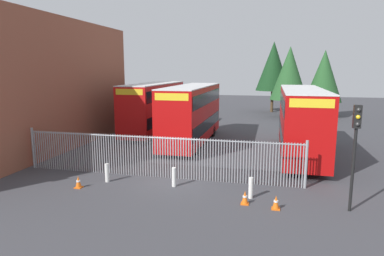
{
  "coord_description": "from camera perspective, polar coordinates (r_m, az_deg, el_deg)",
  "views": [
    {
      "loc": [
        4.83,
        -16.41,
        5.66
      ],
      "look_at": [
        0.0,
        4.0,
        2.0
      ],
      "focal_mm": 31.71,
      "sensor_mm": 36.0,
      "label": 1
    }
  ],
  "objects": [
    {
      "name": "ground_plane",
      "position": [
        25.52,
        2.07,
        -2.92
      ],
      "size": [
        100.0,
        100.0,
        0.0
      ],
      "primitive_type": "plane",
      "color": "#3D3D42"
    },
    {
      "name": "tree_short_side",
      "position": [
        46.27,
        13.53,
        10.06
      ],
      "size": [
        4.43,
        4.43,
        9.19
      ],
      "color": "#4C3823",
      "rests_on": "ground"
    },
    {
      "name": "bollard_center_front",
      "position": [
        16.66,
        -3.06,
        -8.25
      ],
      "size": [
        0.2,
        0.2,
        0.95
      ],
      "primitive_type": "cylinder",
      "color": "silver",
      "rests_on": "ground"
    },
    {
      "name": "traffic_cone_near_kerb",
      "position": [
        17.4,
        -18.57,
        -8.61
      ],
      "size": [
        0.34,
        0.34,
        0.59
      ],
      "color": "orange",
      "rests_on": "ground"
    },
    {
      "name": "traffic_cone_by_gate",
      "position": [
        14.56,
        13.93,
        -12.05
      ],
      "size": [
        0.34,
        0.34,
        0.59
      ],
      "color": "orange",
      "rests_on": "ground"
    },
    {
      "name": "tree_tall_back",
      "position": [
        41.12,
        16.07,
        8.84
      ],
      "size": [
        4.27,
        4.27,
        8.24
      ],
      "color": "#4C3823",
      "rests_on": "ground"
    },
    {
      "name": "double_decker_bus_behind_fence_right",
      "position": [
        30.55,
        -6.37,
        3.75
      ],
      "size": [
        2.54,
        10.81,
        4.42
      ],
      "color": "red",
      "rests_on": "ground"
    },
    {
      "name": "bollard_near_left",
      "position": [
        17.83,
        -14.11,
        -7.31
      ],
      "size": [
        0.2,
        0.2,
        0.95
      ],
      "primitive_type": "cylinder",
      "color": "silver",
      "rests_on": "ground"
    },
    {
      "name": "traffic_light_kerbside",
      "position": [
        14.64,
        25.8,
        -1.62
      ],
      "size": [
        0.28,
        0.33,
        4.3
      ],
      "color": "black",
      "rests_on": "ground"
    },
    {
      "name": "double_decker_bus_behind_fence_left",
      "position": [
        23.18,
        17.91,
        1.39
      ],
      "size": [
        2.54,
        10.81,
        4.42
      ],
      "color": "#B70C0C",
      "rests_on": "ground"
    },
    {
      "name": "bollard_near_right",
      "position": [
        15.43,
        9.85,
        -9.89
      ],
      "size": [
        0.2,
        0.2,
        0.95
      ],
      "primitive_type": "cylinder",
      "color": "silver",
      "rests_on": "ground"
    },
    {
      "name": "depot_building_brick",
      "position": [
        26.9,
        -27.82,
        6.44
      ],
      "size": [
        7.85,
        19.6,
        9.14
      ],
      "primitive_type": "cube",
      "color": "brown",
      "rests_on": "ground"
    },
    {
      "name": "tree_mid_row",
      "position": [
        42.84,
        21.32,
        8.14
      ],
      "size": [
        4.21,
        4.21,
        7.87
      ],
      "color": "#4C3823",
      "rests_on": "ground"
    },
    {
      "name": "double_decker_bus_near_gate",
      "position": [
        25.9,
        0.0,
        2.72
      ],
      "size": [
        2.54,
        10.81,
        4.42
      ],
      "color": "#B70C0C",
      "rests_on": "ground"
    },
    {
      "name": "traffic_cone_mid_forecourt",
      "position": [
        14.81,
        8.89,
        -11.49
      ],
      "size": [
        0.34,
        0.34,
        0.59
      ],
      "color": "orange",
      "rests_on": "ground"
    },
    {
      "name": "palisade_fence",
      "position": [
        17.98,
        -5.98,
        -4.59
      ],
      "size": [
        15.15,
        0.14,
        2.35
      ],
      "color": "gray",
      "rests_on": "ground"
    }
  ]
}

